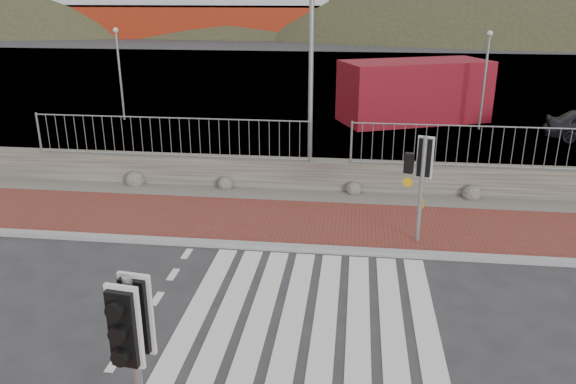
# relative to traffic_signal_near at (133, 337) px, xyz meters

# --- Properties ---
(ground) EXTENTS (220.00, 220.00, 0.00)m
(ground) POSITION_rel_traffic_signal_near_xyz_m (1.70, 3.52, -1.96)
(ground) COLOR #28282B
(ground) RESTS_ON ground
(sidewalk_far) EXTENTS (40.00, 3.00, 0.08)m
(sidewalk_far) POSITION_rel_traffic_signal_near_xyz_m (1.70, 8.02, -1.92)
(sidewalk_far) COLOR brown
(sidewalk_far) RESTS_ON ground
(kerb_far) EXTENTS (40.00, 0.25, 0.12)m
(kerb_far) POSITION_rel_traffic_signal_near_xyz_m (1.70, 6.52, -1.91)
(kerb_far) COLOR gray
(kerb_far) RESTS_ON ground
(zebra_crossing) EXTENTS (4.62, 5.60, 0.01)m
(zebra_crossing) POSITION_rel_traffic_signal_near_xyz_m (1.70, 3.52, -1.96)
(zebra_crossing) COLOR silver
(zebra_crossing) RESTS_ON ground
(gravel_strip) EXTENTS (40.00, 1.50, 0.06)m
(gravel_strip) POSITION_rel_traffic_signal_near_xyz_m (1.70, 10.02, -1.93)
(gravel_strip) COLOR #59544C
(gravel_strip) RESTS_ON ground
(stone_wall) EXTENTS (40.00, 0.60, 0.90)m
(stone_wall) POSITION_rel_traffic_signal_near_xyz_m (1.70, 10.82, -1.51)
(stone_wall) COLOR #4A463D
(stone_wall) RESTS_ON ground
(railing) EXTENTS (18.07, 0.07, 1.22)m
(railing) POSITION_rel_traffic_signal_near_xyz_m (1.70, 10.67, -0.14)
(railing) COLOR gray
(railing) RESTS_ON stone_wall
(quay) EXTENTS (120.00, 40.00, 0.50)m
(quay) POSITION_rel_traffic_signal_near_xyz_m (1.70, 31.42, -1.96)
(quay) COLOR #4C4C4F
(quay) RESTS_ON ground
(water) EXTENTS (220.00, 50.00, 0.05)m
(water) POSITION_rel_traffic_signal_near_xyz_m (1.70, 66.42, -1.96)
(water) COLOR #3F4C54
(water) RESTS_ON ground
(hills_backdrop) EXTENTS (254.00, 90.00, 100.00)m
(hills_backdrop) POSITION_rel_traffic_signal_near_xyz_m (8.44, 91.42, -25.02)
(hills_backdrop) COLOR #2A2F1C
(hills_backdrop) RESTS_ON ground
(traffic_signal_near) EXTENTS (0.42, 0.28, 2.72)m
(traffic_signal_near) POSITION_rel_traffic_signal_near_xyz_m (0.00, 0.00, 0.00)
(traffic_signal_near) COLOR gray
(traffic_signal_near) RESTS_ON ground
(traffic_signal_far) EXTENTS (0.64, 0.36, 2.61)m
(traffic_signal_far) POSITION_rel_traffic_signal_near_xyz_m (3.92, 7.24, -0.07)
(traffic_signal_far) COLOR gray
(traffic_signal_far) RESTS_ON ground
(streetlight) EXTENTS (1.74, 0.39, 8.19)m
(streetlight) POSITION_rel_traffic_signal_near_xyz_m (1.16, 11.64, 2.65)
(streetlight) COLOR gray
(streetlight) RESTS_ON ground
(shipping_container) EXTENTS (7.07, 5.04, 2.72)m
(shipping_container) POSITION_rel_traffic_signal_near_xyz_m (4.96, 20.76, -0.60)
(shipping_container) COLOR maroon
(shipping_container) RESTS_ON ground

